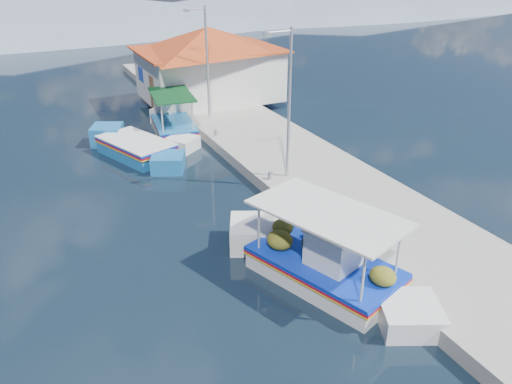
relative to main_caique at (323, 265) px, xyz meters
name	(u,v)px	position (x,y,z in m)	size (l,w,h in m)	color
ground	(202,232)	(-2.33, 4.24, -0.51)	(160.00, 160.00, 0.00)	black
quay	(270,146)	(3.57, 10.24, -0.26)	(5.00, 44.00, 0.50)	gray
bollards	(238,150)	(1.47, 9.49, 0.14)	(0.20, 17.20, 0.30)	#A5A8AD
main_caique	(323,265)	(0.00, 0.00, 0.00)	(4.03, 7.51, 2.62)	silver
caique_green_canopy	(173,128)	(-0.04, 14.74, -0.13)	(2.60, 6.69, 2.52)	silver
caique_blue_hull	(137,149)	(-2.59, 12.53, -0.16)	(3.70, 6.64, 1.26)	#195F9A
harbor_building	(209,62)	(3.86, 19.24, 2.27)	(10.49, 10.49, 4.40)	silver
lamp_post_near	(287,98)	(2.17, 6.24, 3.35)	(1.21, 0.14, 6.00)	#A5A8AD
lamp_post_far	(205,58)	(2.17, 15.24, 3.35)	(1.21, 0.14, 6.00)	#A5A8AD
mountain_ridge	(98,11)	(4.21, 60.24, 1.53)	(171.40, 96.00, 5.50)	gray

